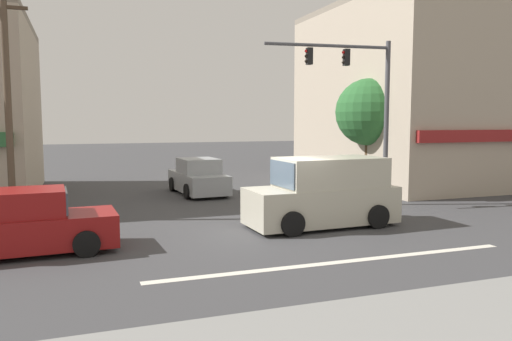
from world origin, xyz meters
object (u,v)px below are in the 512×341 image
at_px(utility_pole_near_left, 8,105).
at_px(van_crossing_rightbound, 324,194).
at_px(street_tree, 369,112).
at_px(sedan_approaching_near, 28,225).
at_px(utility_pole_far_right, 391,98).
at_px(sedan_crossing_leftbound, 198,178).
at_px(traffic_light_mast, 363,95).

xyz_separation_m(utility_pole_near_left, van_crossing_rightbound, (9.10, -4.07, -2.72)).
bearing_deg(street_tree, sedan_approaching_near, -154.20).
relative_size(utility_pole_near_left, van_crossing_rightbound, 1.53).
distance_m(van_crossing_rightbound, sedan_approaching_near, 8.30).
bearing_deg(utility_pole_far_right, street_tree, -158.13).
distance_m(utility_pole_near_left, sedan_crossing_leftbound, 8.55).
distance_m(van_crossing_rightbound, sedan_crossing_leftbound, 8.20).
xyz_separation_m(utility_pole_far_right, sedan_crossing_leftbound, (-9.17, 1.10, -3.58)).
height_order(traffic_light_mast, sedan_approaching_near, traffic_light_mast).
relative_size(street_tree, sedan_approaching_near, 1.23).
height_order(utility_pole_far_right, sedan_crossing_leftbound, utility_pole_far_right).
xyz_separation_m(traffic_light_mast, sedan_crossing_leftbound, (-5.14, 5.12, -3.46)).
distance_m(utility_pole_near_left, sedan_approaching_near, 5.50).
height_order(utility_pole_far_right, traffic_light_mast, utility_pole_far_right).
relative_size(utility_pole_far_right, traffic_light_mast, 1.34).
bearing_deg(street_tree, sedan_crossing_leftbound, 166.99).
distance_m(street_tree, traffic_light_mast, 4.19).
bearing_deg(sedan_approaching_near, utility_pole_near_left, 100.28).
bearing_deg(utility_pole_far_right, traffic_light_mast, -135.04).
distance_m(traffic_light_mast, sedan_approaching_near, 12.29).
height_order(van_crossing_rightbound, sedan_approaching_near, van_crossing_rightbound).
relative_size(van_crossing_rightbound, sedan_approaching_near, 1.12).
xyz_separation_m(street_tree, traffic_light_mast, (-2.42, -3.37, 0.57)).
bearing_deg(sedan_approaching_near, street_tree, 25.80).
height_order(utility_pole_near_left, van_crossing_rightbound, utility_pole_near_left).
height_order(utility_pole_near_left, traffic_light_mast, utility_pole_near_left).
bearing_deg(van_crossing_rightbound, utility_pole_far_right, 43.98).
height_order(street_tree, sedan_crossing_leftbound, street_tree).
relative_size(utility_pole_near_left, traffic_light_mast, 1.15).
distance_m(utility_pole_far_right, traffic_light_mast, 5.69).
height_order(street_tree, van_crossing_rightbound, street_tree).
bearing_deg(street_tree, van_crossing_rightbound, -131.49).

